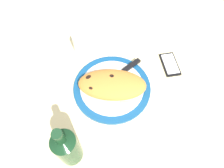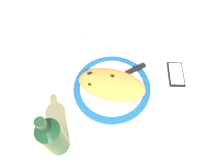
{
  "view_description": "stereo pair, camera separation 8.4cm",
  "coord_description": "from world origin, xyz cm",
  "px_view_note": "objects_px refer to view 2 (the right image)",
  "views": [
    {
      "loc": [
        -4.09,
        -42.44,
        75.85
      ],
      "look_at": [
        0.0,
        0.0,
        3.61
      ],
      "focal_mm": 32.95,
      "sensor_mm": 36.0,
      "label": 1
    },
    {
      "loc": [
        4.29,
        -42.42,
        75.85
      ],
      "look_at": [
        0.0,
        0.0,
        3.61
      ],
      "focal_mm": 32.95,
      "sensor_mm": 36.0,
      "label": 2
    }
  ],
  "objects_px": {
    "calzone": "(111,84)",
    "plate": "(112,87)",
    "smartphone": "(176,74)",
    "wine_bottle": "(53,137)",
    "fork": "(110,104)",
    "knife": "(129,72)",
    "water_glass": "(91,39)"
  },
  "relations": [
    {
      "from": "calzone",
      "to": "knife",
      "type": "xyz_separation_m",
      "value": [
        0.07,
        0.08,
        -0.03
      ]
    },
    {
      "from": "fork",
      "to": "plate",
      "type": "bearing_deg",
      "value": 90.49
    },
    {
      "from": "knife",
      "to": "water_glass",
      "type": "xyz_separation_m",
      "value": [
        -0.19,
        0.15,
        0.02
      ]
    },
    {
      "from": "smartphone",
      "to": "wine_bottle",
      "type": "xyz_separation_m",
      "value": [
        -0.44,
        -0.35,
        0.09
      ]
    },
    {
      "from": "fork",
      "to": "knife",
      "type": "distance_m",
      "value": 0.17
    },
    {
      "from": "plate",
      "to": "calzone",
      "type": "height_order",
      "value": "calzone"
    },
    {
      "from": "fork",
      "to": "water_glass",
      "type": "bearing_deg",
      "value": 111.17
    },
    {
      "from": "knife",
      "to": "wine_bottle",
      "type": "relative_size",
      "value": 0.84
    },
    {
      "from": "smartphone",
      "to": "wine_bottle",
      "type": "distance_m",
      "value": 0.57
    },
    {
      "from": "water_glass",
      "to": "wine_bottle",
      "type": "bearing_deg",
      "value": -95.54
    },
    {
      "from": "plate",
      "to": "water_glass",
      "type": "relative_size",
      "value": 3.64
    },
    {
      "from": "calzone",
      "to": "plate",
      "type": "bearing_deg",
      "value": 61.36
    },
    {
      "from": "smartphone",
      "to": "water_glass",
      "type": "height_order",
      "value": "water_glass"
    },
    {
      "from": "calzone",
      "to": "water_glass",
      "type": "distance_m",
      "value": 0.26
    },
    {
      "from": "calzone",
      "to": "wine_bottle",
      "type": "height_order",
      "value": "wine_bottle"
    },
    {
      "from": "calzone",
      "to": "smartphone",
      "type": "height_order",
      "value": "calzone"
    },
    {
      "from": "calzone",
      "to": "knife",
      "type": "relative_size",
      "value": 1.43
    },
    {
      "from": "knife",
      "to": "smartphone",
      "type": "xyz_separation_m",
      "value": [
        0.21,
        0.02,
        -0.02
      ]
    },
    {
      "from": "fork",
      "to": "wine_bottle",
      "type": "bearing_deg",
      "value": -134.52
    },
    {
      "from": "wine_bottle",
      "to": "fork",
      "type": "bearing_deg",
      "value": 45.48
    },
    {
      "from": "knife",
      "to": "fork",
      "type": "bearing_deg",
      "value": -112.68
    },
    {
      "from": "knife",
      "to": "smartphone",
      "type": "height_order",
      "value": "knife"
    },
    {
      "from": "water_glass",
      "to": "fork",
      "type": "bearing_deg",
      "value": -68.83
    },
    {
      "from": "calzone",
      "to": "water_glass",
      "type": "xyz_separation_m",
      "value": [
        -0.12,
        0.24,
        -0.01
      ]
    },
    {
      "from": "plate",
      "to": "smartphone",
      "type": "xyz_separation_m",
      "value": [
        0.27,
        0.1,
        -0.0
      ]
    },
    {
      "from": "plate",
      "to": "knife",
      "type": "xyz_separation_m",
      "value": [
        0.07,
        0.08,
        0.01
      ]
    },
    {
      "from": "calzone",
      "to": "wine_bottle",
      "type": "distance_m",
      "value": 0.3
    },
    {
      "from": "fork",
      "to": "knife",
      "type": "height_order",
      "value": "knife"
    },
    {
      "from": "plate",
      "to": "fork",
      "type": "relative_size",
      "value": 1.98
    },
    {
      "from": "knife",
      "to": "wine_bottle",
      "type": "height_order",
      "value": "wine_bottle"
    },
    {
      "from": "wine_bottle",
      "to": "calzone",
      "type": "bearing_deg",
      "value": 56.51
    },
    {
      "from": "knife",
      "to": "plate",
      "type": "bearing_deg",
      "value": -131.75
    }
  ]
}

